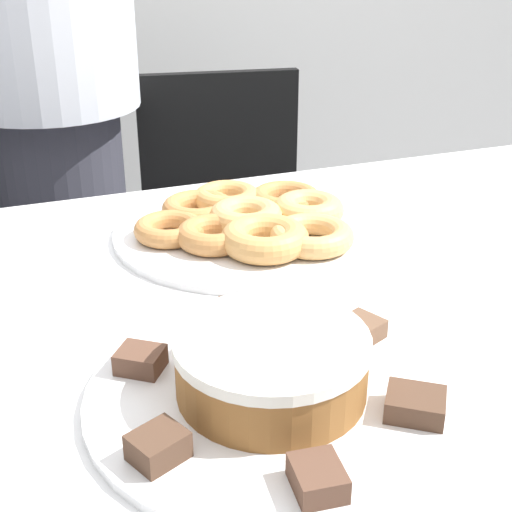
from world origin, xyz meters
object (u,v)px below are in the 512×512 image
(plate_cake, at_px, (271,395))
(plate_donuts, at_px, (246,231))
(frosted_cake, at_px, (272,364))
(office_chair_right, at_px, (231,272))
(person_standing, at_px, (49,83))

(plate_cake, distance_m, plate_donuts, 0.41)
(plate_donuts, bearing_deg, frosted_cake, -106.58)
(office_chair_right, bearing_deg, plate_cake, -97.47)
(office_chair_right, relative_size, frosted_cake, 4.58)
(plate_donuts, height_order, frosted_cake, frosted_cake)
(office_chair_right, relative_size, plate_donuts, 2.19)
(person_standing, bearing_deg, office_chair_right, -14.84)
(person_standing, relative_size, plate_donuts, 4.24)
(person_standing, xyz_separation_m, office_chair_right, (0.37, -0.10, -0.47))
(plate_donuts, bearing_deg, person_standing, 106.91)
(plate_cake, height_order, plate_donuts, same)
(plate_cake, relative_size, frosted_cake, 1.93)
(office_chair_right, distance_m, frosted_cake, 1.09)
(plate_donuts, relative_size, frosted_cake, 2.09)
(person_standing, height_order, plate_donuts, person_standing)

